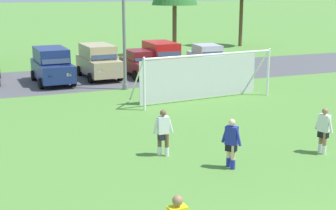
% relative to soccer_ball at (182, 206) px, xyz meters
% --- Properties ---
extents(ground_plane, '(400.00, 400.00, 0.00)m').
position_rel_soccer_ball_xyz_m(ground_plane, '(2.38, 10.91, -0.11)').
color(ground_plane, '#518438').
extents(parking_lot_strip, '(52.00, 8.40, 0.01)m').
position_rel_soccer_ball_xyz_m(parking_lot_strip, '(2.38, 19.63, -0.11)').
color(parking_lot_strip, '#4C4C51').
rests_on(parking_lot_strip, ground).
extents(soccer_ball, '(0.22, 0.22, 0.22)m').
position_rel_soccer_ball_xyz_m(soccer_ball, '(0.00, 0.00, 0.00)').
color(soccer_ball, white).
rests_on(soccer_ball, ground).
extents(soccer_goal, '(7.56, 2.59, 2.57)m').
position_rel_soccer_ball_xyz_m(soccer_goal, '(6.08, 11.41, 1.18)').
color(soccer_goal, white).
rests_on(soccer_goal, ground).
extents(player_midfield_center, '(0.73, 0.32, 1.64)m').
position_rel_soccer_ball_xyz_m(player_midfield_center, '(1.06, 4.08, 0.71)').
color(player_midfield_center, brown).
rests_on(player_midfield_center, ground).
extents(player_defender_far, '(0.37, 0.74, 1.64)m').
position_rel_soccer_ball_xyz_m(player_defender_far, '(6.35, 2.24, 0.71)').
color(player_defender_far, '#936B4C').
rests_on(player_defender_far, ground).
extents(player_winger_left, '(0.45, 0.68, 1.64)m').
position_rel_soccer_ball_xyz_m(player_winger_left, '(2.66, 2.18, 0.71)').
color(player_winger_left, beige).
rests_on(player_winger_left, ground).
extents(parked_car_slot_center, '(2.29, 4.68, 2.16)m').
position_rel_soccer_ball_xyz_m(parked_car_slot_center, '(-0.58, 18.70, 1.00)').
color(parked_car_slot_center, navy).
rests_on(parked_car_slot_center, ground).
extents(parked_car_slot_center_right, '(2.29, 4.68, 2.16)m').
position_rel_soccer_ball_xyz_m(parked_car_slot_center_right, '(2.48, 19.40, 1.00)').
color(parked_car_slot_center_right, tan).
rests_on(parked_car_slot_center_right, ground).
extents(parked_car_slot_right, '(2.12, 4.24, 1.72)m').
position_rel_soccer_ball_xyz_m(parked_car_slot_right, '(5.29, 19.04, 0.77)').
color(parked_car_slot_right, maroon).
rests_on(parked_car_slot_right, ground).
extents(parked_car_slot_far_right, '(2.16, 4.61, 2.16)m').
position_rel_soccer_ball_xyz_m(parked_car_slot_far_right, '(6.83, 19.33, 1.00)').
color(parked_car_slot_far_right, red).
rests_on(parked_car_slot_far_right, ground).
extents(parked_car_slot_end, '(2.28, 4.33, 1.72)m').
position_rel_soccer_ball_xyz_m(parked_car_slot_end, '(10.75, 20.21, 0.77)').
color(parked_car_slot_end, '#B2B2BC').
rests_on(parked_car_slot_end, ground).
extents(street_lamp, '(2.00, 0.32, 8.15)m').
position_rel_soccer_ball_xyz_m(street_lamp, '(3.20, 15.29, 4.11)').
color(street_lamp, slate).
rests_on(street_lamp, ground).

